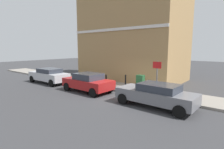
% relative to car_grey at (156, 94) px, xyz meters
% --- Properties ---
extents(ground, '(80.00, 80.00, 0.00)m').
position_rel_car_grey_xyz_m(ground, '(0.79, 3.00, -0.72)').
color(ground, '#38383A').
extents(sidewalk, '(2.63, 30.00, 0.15)m').
position_rel_car_grey_xyz_m(sidewalk, '(2.67, 9.00, -0.65)').
color(sidewalk, gray).
rests_on(sidewalk, ground).
extents(corner_building, '(6.29, 10.32, 8.68)m').
position_rel_car_grey_xyz_m(corner_building, '(7.08, 6.16, 3.62)').
color(corner_building, '#9E7A4C').
rests_on(corner_building, ground).
extents(car_grey, '(1.91, 4.49, 1.35)m').
position_rel_car_grey_xyz_m(car_grey, '(0.00, 0.00, 0.00)').
color(car_grey, slate).
rests_on(car_grey, ground).
extents(car_red, '(1.98, 4.02, 1.42)m').
position_rel_car_grey_xyz_m(car_red, '(0.04, 5.58, 0.03)').
color(car_red, maroon).
rests_on(car_red, ground).
extents(car_silver, '(1.84, 4.42, 1.41)m').
position_rel_car_grey_xyz_m(car_silver, '(0.05, 10.91, 0.03)').
color(car_silver, '#B7B7BC').
rests_on(car_silver, ground).
extents(utility_cabinet, '(0.46, 0.61, 1.15)m').
position_rel_car_grey_xyz_m(utility_cabinet, '(2.45, 2.42, -0.04)').
color(utility_cabinet, '#1E4C28').
rests_on(utility_cabinet, sidewalk).
extents(bollard_near_cabinet, '(0.14, 0.14, 1.04)m').
position_rel_car_grey_xyz_m(bollard_near_cabinet, '(2.55, 3.85, -0.02)').
color(bollard_near_cabinet, black).
rests_on(bollard_near_cabinet, sidewalk).
extents(bollard_far_kerb, '(0.14, 0.14, 1.04)m').
position_rel_car_grey_xyz_m(bollard_far_kerb, '(1.60, 5.09, -0.02)').
color(bollard_far_kerb, black).
rests_on(bollard_far_kerb, sidewalk).
extents(street_sign, '(0.08, 0.60, 2.30)m').
position_rel_car_grey_xyz_m(street_sign, '(1.77, 0.80, 0.94)').
color(street_sign, '#59595B').
rests_on(street_sign, sidewalk).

